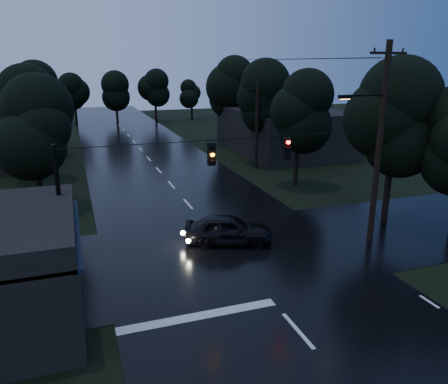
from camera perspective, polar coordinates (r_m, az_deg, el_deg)
main_road at (r=38.27m, az=-8.53°, el=2.80°), size 12.00×120.00×0.02m
cross_street at (r=21.72m, az=0.70°, el=-7.85°), size 60.00×9.00×0.02m
building_far_right at (r=46.09m, az=7.84°, el=7.94°), size 10.00×14.00×4.40m
utility_pole_main at (r=22.89m, az=19.48°, el=6.27°), size 3.50×0.30×10.00m
utility_pole_far at (r=38.07m, az=4.31°, el=8.81°), size 2.00×0.30×7.50m
anchor_pole_left at (r=18.59m, az=-20.46°, el=-3.28°), size 0.18×0.18×6.00m
span_signals at (r=19.40m, az=3.33°, el=5.45°), size 15.00×0.37×1.12m
tree_corner_near at (r=25.96m, az=21.44°, el=8.84°), size 4.48×4.48×9.44m
tree_left_a at (r=28.91m, az=-23.73°, el=7.76°), size 3.92×3.92×8.26m
tree_left_b at (r=36.85m, az=-23.95°, el=9.93°), size 4.20×4.20×8.85m
tree_left_c at (r=46.81m, az=-23.92°, el=11.52°), size 4.48×4.48×9.44m
tree_right_a at (r=32.82m, az=9.75°, el=10.45°), size 4.20×4.20×8.85m
tree_right_b at (r=40.19m, az=4.96°, el=12.23°), size 4.48×4.48×9.44m
tree_right_c at (r=49.65m, az=0.79°, el=13.54°), size 4.76×4.76×10.03m
car at (r=22.45m, az=0.59°, el=-4.90°), size 4.82×3.21×1.52m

